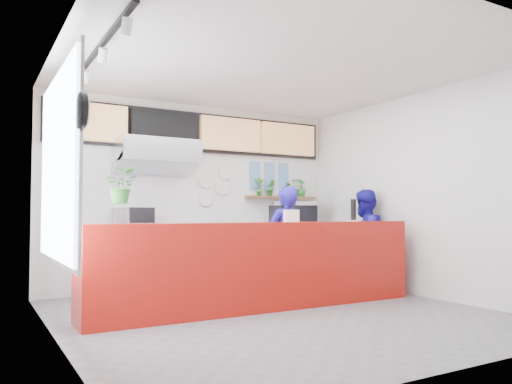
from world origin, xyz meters
name	(u,v)px	position (x,y,z in m)	size (l,w,h in m)	color
floor	(278,314)	(0.00, 0.00, 0.00)	(5.00, 5.00, 0.00)	slate
ceiling	(277,68)	(0.00, 0.00, 3.00)	(5.00, 5.00, 0.00)	silver
wall_back	(197,196)	(0.00, 2.50, 1.50)	(5.00, 5.00, 0.00)	white
wall_left	(59,184)	(-2.50, 0.00, 1.50)	(5.00, 5.00, 0.00)	white
wall_right	(422,194)	(2.50, 0.00, 1.50)	(5.00, 5.00, 0.00)	white
service_counter	(261,265)	(0.00, 0.40, 0.55)	(4.50, 0.60, 1.10)	#A2130B
cream_band	(197,130)	(0.00, 2.49, 2.60)	(5.00, 0.02, 0.80)	beige
prep_bench	(155,264)	(-0.80, 2.20, 0.45)	(1.80, 0.60, 0.90)	#B2B5BA
panini_oven	(134,221)	(-1.13, 2.20, 1.10)	(0.44, 0.44, 0.40)	black
extraction_hood	(157,151)	(-0.80, 2.15, 2.15)	(1.20, 0.70, 0.35)	#B2B5BA
hood_lip	(157,165)	(-0.80, 2.15, 1.95)	(1.20, 0.70, 0.08)	#B2B5BA
right_bench	(283,257)	(1.50, 2.20, 0.45)	(1.80, 0.60, 0.90)	#B2B5BA
espresso_machine	(293,218)	(1.71, 2.20, 1.13)	(0.71, 0.50, 0.45)	black
espresso_tray	(293,204)	(1.71, 2.20, 1.38)	(0.72, 0.50, 0.07)	silver
herb_shelf	(281,197)	(1.60, 2.40, 1.50)	(1.40, 0.18, 0.04)	brown
menu_board_far_left	(89,122)	(-1.75, 2.38, 2.55)	(1.10, 0.10, 0.55)	tan
menu_board_mid_left	(165,129)	(-0.59, 2.38, 2.55)	(1.10, 0.10, 0.55)	black
menu_board_mid_right	(231,134)	(0.57, 2.38, 2.55)	(1.10, 0.10, 0.55)	tan
menu_board_far_right	(288,139)	(1.73, 2.38, 2.55)	(1.10, 0.10, 0.55)	tan
soffit	(198,132)	(0.00, 2.46, 2.55)	(4.80, 0.04, 0.65)	black
window_pane	(58,166)	(-2.47, 0.30, 1.70)	(0.04, 2.20, 1.90)	silver
window_frame	(60,166)	(-2.45, 0.30, 1.70)	(0.03, 2.30, 2.00)	#B2B5BA
wall_clock_rim	(82,111)	(-2.46, -0.90, 2.05)	(0.30, 0.30, 0.05)	black
wall_clock_face	(86,111)	(-2.43, -0.90, 2.05)	(0.26, 0.26, 0.02)	white
track_rail	(103,44)	(-2.10, 0.00, 2.94)	(0.05, 2.40, 0.04)	black
dec_plate_a	(206,181)	(0.15, 2.47, 1.75)	(0.24, 0.24, 0.03)	silver
dec_plate_b	(222,187)	(0.45, 2.47, 1.65)	(0.24, 0.24, 0.03)	silver
dec_plate_c	(206,199)	(0.15, 2.47, 1.45)	(0.24, 0.24, 0.03)	silver
dec_plate_d	(225,173)	(0.50, 2.47, 1.90)	(0.24, 0.24, 0.03)	silver
photo_frame_a	(255,169)	(1.10, 2.48, 2.00)	(0.20, 0.02, 0.25)	#598CBF
photo_frame_b	(270,169)	(1.40, 2.48, 2.00)	(0.20, 0.02, 0.25)	#598CBF
photo_frame_c	(284,170)	(1.70, 2.48, 2.00)	(0.20, 0.02, 0.25)	#598CBF
photo_frame_d	(255,183)	(1.10, 2.48, 1.75)	(0.20, 0.02, 0.25)	#598CBF
photo_frame_e	(270,183)	(1.40, 2.48, 1.75)	(0.20, 0.02, 0.25)	#598CBF
photo_frame_f	(284,184)	(1.70, 2.48, 1.75)	(0.20, 0.02, 0.25)	#598CBF
staff_center	(286,242)	(0.70, 0.87, 0.80)	(0.58, 0.38, 1.60)	#1C1698
staff_right	(365,239)	(2.22, 0.93, 0.80)	(0.78, 0.60, 1.59)	#1C1698
herb_a	(259,186)	(1.14, 2.40, 1.69)	(0.17, 0.12, 0.33)	#286E26
herb_b	(271,188)	(1.38, 2.40, 1.66)	(0.16, 0.13, 0.29)	#286E26
herb_c	(290,188)	(1.80, 2.40, 1.67)	(0.27, 0.24, 0.30)	#286E26
herb_d	(301,188)	(2.03, 2.40, 1.68)	(0.18, 0.16, 0.32)	#286E26
glass_vase	(121,214)	(-1.80, 0.33, 1.20)	(0.17, 0.17, 0.21)	white
basil_vase	(122,186)	(-1.80, 0.33, 1.51)	(0.34, 0.29, 0.37)	#286E26
napkin_holder	(291,216)	(0.45, 0.37, 1.18)	(0.18, 0.11, 0.16)	white
white_plate	(353,221)	(1.52, 0.38, 1.11)	(0.19, 0.19, 0.01)	white
pepper_mill	(353,210)	(1.52, 0.38, 1.27)	(0.08, 0.08, 0.30)	black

